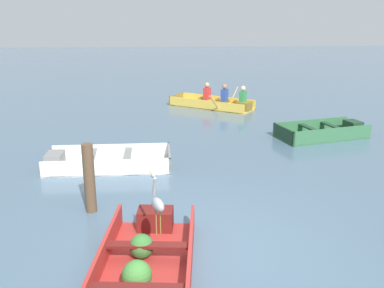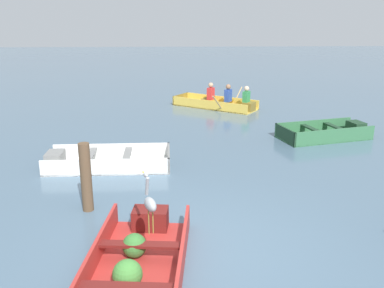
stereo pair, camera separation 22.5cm
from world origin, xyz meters
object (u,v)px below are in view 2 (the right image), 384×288
mooring_post (86,177)px  dinghy_red_foreground (135,270)px  skiff_white_near_moored (103,161)px  skiff_green_mid_moored (328,133)px  heron_on_dinghy (150,202)px  rowboat_yellow_with_crew (220,102)px

mooring_post → dinghy_red_foreground: bearing=-64.8°
skiff_white_near_moored → skiff_green_mid_moored: bearing=19.5°
skiff_white_near_moored → heron_on_dinghy: bearing=-71.7°
rowboat_yellow_with_crew → skiff_green_mid_moored: bearing=-57.4°
skiff_green_mid_moored → rowboat_yellow_with_crew: (-2.58, 4.03, 0.07)m
skiff_white_near_moored → mooring_post: bearing=-87.6°
skiff_white_near_moored → rowboat_yellow_with_crew: bearing=61.6°
skiff_green_mid_moored → mooring_post: (-5.79, -4.33, 0.47)m
skiff_white_near_moored → skiff_green_mid_moored: (5.89, 2.08, 0.02)m
skiff_green_mid_moored → heron_on_dinghy: (-4.60, -5.98, 0.74)m
rowboat_yellow_with_crew → mooring_post: 8.96m
rowboat_yellow_with_crew → mooring_post: bearing=-111.0°
rowboat_yellow_with_crew → mooring_post: (-3.22, -8.36, 0.40)m
dinghy_red_foreground → mooring_post: bearing=115.2°
skiff_green_mid_moored → heron_on_dinghy: heron_on_dinghy is taller
dinghy_red_foreground → heron_on_dinghy: bearing=67.6°
skiff_green_mid_moored → rowboat_yellow_with_crew: 4.78m
rowboat_yellow_with_crew → heron_on_dinghy: heron_on_dinghy is taller
dinghy_red_foreground → skiff_green_mid_moored: bearing=53.4°
rowboat_yellow_with_crew → heron_on_dinghy: 10.23m
skiff_green_mid_moored → mooring_post: mooring_post is taller
skiff_green_mid_moored → rowboat_yellow_with_crew: rowboat_yellow_with_crew is taller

